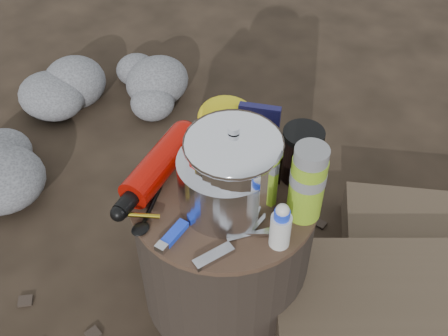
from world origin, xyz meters
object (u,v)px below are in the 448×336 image
Objects in this scene: camping_pot at (233,168)px; travel_mug at (301,155)px; stump at (224,246)px; fuel_bottle at (159,164)px; thermos at (307,183)px.

camping_pot is 0.18m from travel_mug.
fuel_bottle is (-0.15, -0.05, 0.24)m from stump.
stump is 2.30× the size of thermos.
fuel_bottle is 0.33m from travel_mug.
stump is at bearing -125.13° from travel_mug.
camping_pot is at bearing -156.40° from thermos.
fuel_bottle reaches higher than stump.
thermos is at bearing 23.60° from camping_pot.
travel_mug reaches higher than fuel_bottle.
thermos reaches higher than stump.
fuel_bottle is at bearing -162.26° from thermos.
stump is at bearing -161.64° from thermos.
fuel_bottle is at bearing -142.66° from travel_mug.
stump is 0.29m from fuel_bottle.
travel_mug is (0.08, 0.16, -0.04)m from camping_pot.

